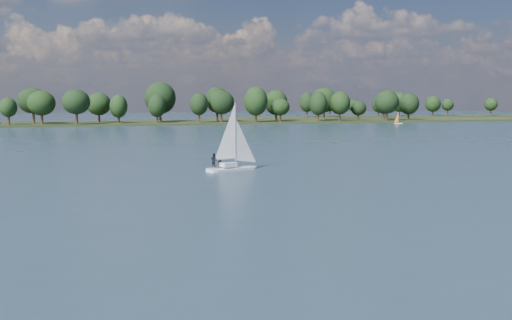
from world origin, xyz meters
The scene contains 6 objects.
ground centered at (0.00, 100.00, 0.00)m, with size 700.00×700.00×0.00m, color #233342.
far_shore centered at (0.00, 212.00, 0.00)m, with size 660.00×40.00×1.50m, color black.
far_shore_back centered at (160.00, 260.00, 0.00)m, with size 220.00×30.00×1.40m, color black.
sailboat centered at (1.18, 53.80, 2.47)m, with size 6.96×4.14×8.86m.
dinghy_orange centered at (105.44, 181.07, 1.15)m, with size 3.26×2.12×4.85m.
treeline centered at (-14.17, 208.43, 8.00)m, with size 562.59×74.01×17.36m.
Camera 1 is at (-17.95, -14.14, 8.54)m, focal length 40.00 mm.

